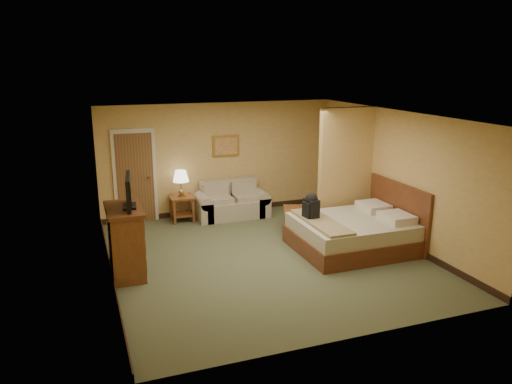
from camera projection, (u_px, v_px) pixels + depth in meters
name	position (u px, v px, depth m)	size (l,w,h in m)	color
floor	(265.00, 257.00, 9.23)	(6.00, 6.00, 0.00)	#4E5537
ceiling	(266.00, 116.00, 8.56)	(6.00, 6.00, 0.00)	white
back_wall	(219.00, 159.00, 11.62)	(5.50, 0.02, 2.60)	tan
left_wall	(106.00, 203.00, 7.98)	(0.02, 6.00, 2.60)	tan
right_wall	(396.00, 177.00, 9.81)	(0.02, 6.00, 2.60)	tan
partition	(345.00, 170.00, 10.45)	(1.20, 0.15, 2.60)	tan
door	(135.00, 177.00, 11.01)	(0.94, 0.16, 2.10)	beige
baseboard	(220.00, 210.00, 11.93)	(5.50, 0.02, 0.12)	black
loveseat	(232.00, 205.00, 11.54)	(1.65, 0.77, 0.84)	tan
side_table	(182.00, 205.00, 11.21)	(0.53, 0.53, 0.58)	brown
table_lamp	(181.00, 177.00, 11.04)	(0.36, 0.36, 0.59)	#A1773B
coffee_table	(301.00, 215.00, 10.58)	(0.95, 0.95, 0.47)	brown
wall_picture	(226.00, 146.00, 11.57)	(0.64, 0.04, 0.50)	#B78E3F
dresser	(126.00, 241.00, 8.33)	(0.58, 1.10, 1.18)	brown
tv	(129.00, 192.00, 8.15)	(0.26, 0.87, 0.53)	black
bed	(357.00, 232.00, 9.56)	(2.23, 1.90, 1.23)	#552713
backpack	(311.00, 206.00, 9.38)	(0.24, 0.32, 0.51)	black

